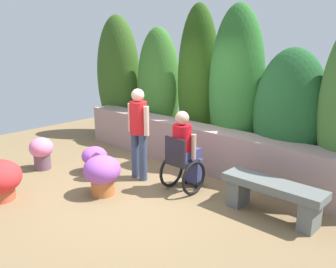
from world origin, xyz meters
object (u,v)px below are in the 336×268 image
person_in_wheelchair (184,154)px  flower_pot_red_accent (102,173)px  person_standing_companion (138,128)px  flower_pot_terracotta_by_wall (42,151)px  flower_pot_small_foreground (95,158)px  stone_bench (272,194)px

person_in_wheelchair → flower_pot_red_accent: person_in_wheelchair is taller
person_in_wheelchair → person_standing_companion: (-0.89, -0.17, 0.30)m
flower_pot_terracotta_by_wall → flower_pot_small_foreground: flower_pot_terracotta_by_wall is taller
flower_pot_terracotta_by_wall → flower_pot_red_accent: size_ratio=0.96×
flower_pot_small_foreground → person_standing_companion: bearing=22.9°
person_in_wheelchair → flower_pot_small_foreground: person_in_wheelchair is taller
flower_pot_terracotta_by_wall → flower_pot_red_accent: bearing=2.6°
person_standing_companion → flower_pot_red_accent: (0.07, -0.85, -0.56)m
stone_bench → flower_pot_red_accent: bearing=-154.2°
stone_bench → flower_pot_terracotta_by_wall: 4.28m
person_standing_companion → flower_pot_terracotta_by_wall: person_standing_companion is taller
flower_pot_terracotta_by_wall → flower_pot_red_accent: 1.78m
stone_bench → person_in_wheelchair: 1.52m
stone_bench → flower_pot_terracotta_by_wall: size_ratio=2.34×
person_standing_companion → flower_pot_terracotta_by_wall: size_ratio=2.61×
person_standing_companion → person_in_wheelchair: bearing=20.8°
stone_bench → person_in_wheelchair: person_in_wheelchair is taller
flower_pot_red_accent → flower_pot_small_foreground: flower_pot_red_accent is taller
person_in_wheelchair → flower_pot_terracotta_by_wall: person_in_wheelchair is taller
stone_bench → person_standing_companion: 2.47m
flower_pot_terracotta_by_wall → person_standing_companion: bearing=28.7°
stone_bench → person_in_wheelchair: (-1.49, -0.15, 0.28)m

